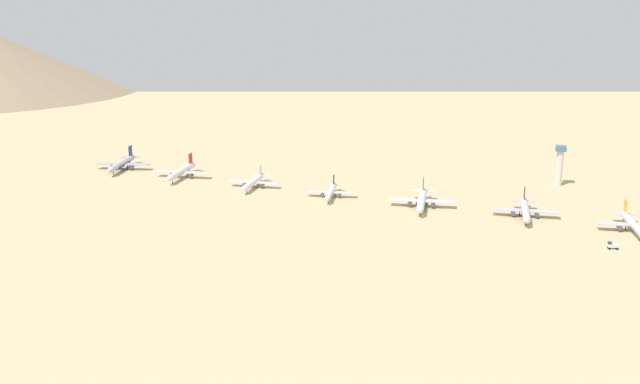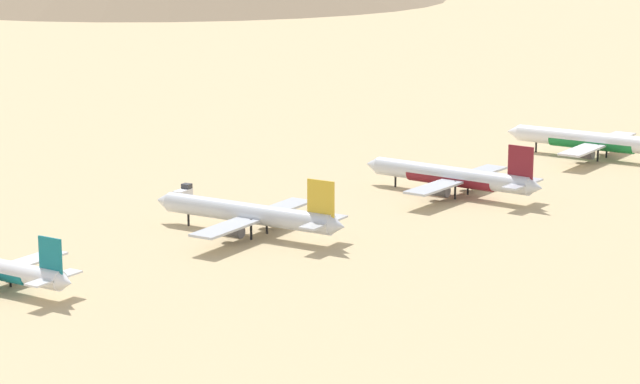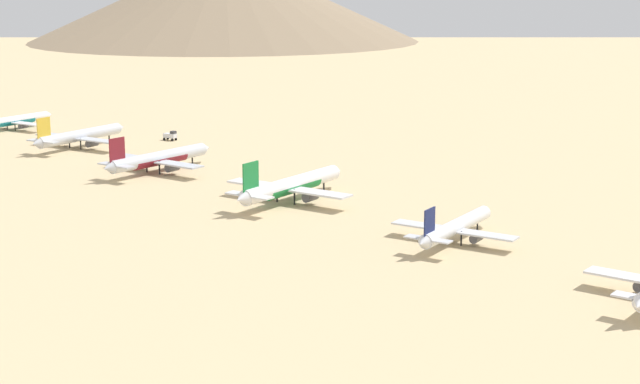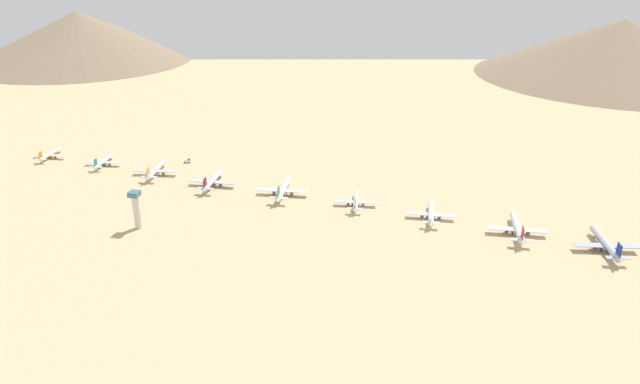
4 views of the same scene
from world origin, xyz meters
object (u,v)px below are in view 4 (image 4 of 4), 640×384
parked_jet_4 (283,189)px  parked_jet_6 (156,170)px  parked_jet_5 (213,181)px  parked_jet_2 (431,213)px  parked_jet_8 (50,154)px  parked_jet_1 (517,228)px  parked_jet_3 (356,201)px  service_truck (187,161)px  parked_jet_7 (104,161)px  parked_jet_0 (605,244)px  control_tower (136,208)px

parked_jet_4 → parked_jet_6: (18.96, 120.99, -0.25)m
parked_jet_5 → parked_jet_2: bearing=-98.0°
parked_jet_2 → parked_jet_8: size_ratio=1.15×
parked_jet_2 → parked_jet_4: (19.63, 118.55, 0.66)m
parked_jet_1 → parked_jet_6: bearing=80.2°
parked_jet_3 → service_truck: bearing=70.0°
parked_jet_3 → parked_jet_4: (8.75, 60.63, 0.96)m
parked_jet_3 → parked_jet_7: (39.25, 239.27, -0.07)m
parked_jet_0 → parked_jet_4: size_ratio=1.01×
parked_jet_0 → parked_jet_4: 237.66m
parked_jet_5 → parked_jet_7: (24.78, 115.94, -0.80)m
parked_jet_7 → parked_jet_8: (7.25, 60.27, -0.18)m
parked_jet_2 → parked_jet_8: 362.04m
parked_jet_7 → control_tower: 143.38m
parked_jet_3 → parked_jet_2: bearing=-100.6°
parked_jet_1 → control_tower: size_ratio=1.77×
parked_jet_7 → control_tower: bearing=-139.7°
parked_jet_7 → parked_jet_0: bearing=-100.4°
parked_jet_4 → parked_jet_1: bearing=-100.4°
parked_jet_0 → parked_jet_3: 176.50m
parked_jet_4 → parked_jet_5: size_ratio=1.05×
parked_jet_1 → parked_jet_0: bearing=-102.4°
parked_jet_0 → parked_jet_5: parked_jet_0 is taller
parked_jet_1 → parked_jet_3: 120.29m
parked_jet_5 → parked_jet_7: bearing=77.9°
parked_jet_3 → control_tower: (-69.76, 146.92, 11.99)m
parked_jet_6 → parked_jet_0: bearing=-100.2°
service_truck → control_tower: bearing=-171.2°
parked_jet_0 → parked_jet_8: parked_jet_0 is taller
service_truck → parked_jet_4: bearing=-116.1°
parked_jet_3 → parked_jet_6: parked_jet_6 is taller
parked_jet_0 → parked_jet_8: size_ratio=1.35×
parked_jet_3 → parked_jet_7: 242.47m
parked_jet_7 → service_truck: (21.65, -72.19, -1.77)m
parked_jet_4 → parked_jet_8: size_ratio=1.33×
service_truck → control_tower: (-130.67, -20.15, 13.83)m
parked_jet_5 → service_truck: (46.43, 43.75, -2.58)m
parked_jet_7 → parked_jet_5: bearing=-102.1°
parked_jet_8 → parked_jet_0: bearing=-99.9°
parked_jet_5 → parked_jet_4: bearing=-95.2°
parked_jet_1 → parked_jet_8: bearing=80.4°
parked_jet_2 → parked_jet_3: parked_jet_2 is taller
parked_jet_2 → control_tower: size_ratio=1.55×
parked_jet_0 → parked_jet_3: parked_jet_0 is taller
parked_jet_4 → control_tower: control_tower is taller
parked_jet_0 → parked_jet_1: bearing=77.6°
parked_jet_2 → parked_jet_5: (25.36, 181.25, 0.43)m
parked_jet_7 → control_tower: control_tower is taller
parked_jet_1 → parked_jet_8: 423.31m
parked_jet_0 → service_truck: parked_jet_0 is taller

